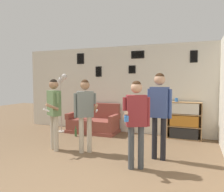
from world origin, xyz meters
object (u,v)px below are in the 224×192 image
bottle_on_floor (76,132)px  person_player_foreground_left (54,107)px  person_watcher_holding_cup (136,116)px  bookshelf (184,121)px  couch (94,123)px  person_spectator_near_bookshelf (159,106)px  drinking_cup (176,100)px  floor_lamp (61,87)px  person_player_foreground_center (85,108)px

bottle_on_floor → person_player_foreground_left: bearing=-81.6°
person_player_foreground_left → person_watcher_holding_cup: bearing=-10.6°
bookshelf → person_watcher_holding_cup: 2.66m
couch → person_watcher_holding_cup: size_ratio=0.97×
person_spectator_near_bookshelf → drinking_cup: person_spectator_near_bookshelf is taller
person_player_foreground_left → person_spectator_near_bookshelf: (2.38, 0.26, 0.09)m
person_player_foreground_left → drinking_cup: (2.56, 2.14, 0.07)m
couch → person_spectator_near_bookshelf: 2.97m
bookshelf → person_player_foreground_left: person_player_foreground_left is taller
couch → bookshelf: bookshelf is taller
bookshelf → floor_lamp: bearing=-171.7°
person_watcher_holding_cup → drinking_cup: 2.57m
person_player_foreground_center → drinking_cup: size_ratio=15.94×
person_player_foreground_center → person_watcher_holding_cup: bearing=-20.5°
person_player_foreground_left → person_spectator_near_bookshelf: bearing=6.3°
person_player_foreground_center → person_spectator_near_bookshelf: person_spectator_near_bookshelf is taller
person_player_foreground_left → floor_lamp: bearing=119.5°
bookshelf → drinking_cup: size_ratio=10.02×
person_player_foreground_center → drinking_cup: person_player_foreground_center is taller
floor_lamp → person_watcher_holding_cup: (2.98, -1.99, -0.42)m
couch → bottle_on_floor: bearing=-110.9°
bottle_on_floor → floor_lamp: bearing=155.5°
floor_lamp → bottle_on_floor: (0.72, -0.33, -1.30)m
person_watcher_holding_cup → drinking_cup: person_watcher_holding_cup is taller
floor_lamp → person_player_foreground_center: floor_lamp is taller
couch → floor_lamp: bearing=-160.8°
couch → drinking_cup: 2.62m
couch → drinking_cup: drinking_cup is taller
person_watcher_holding_cup → bottle_on_floor: size_ratio=5.42×
person_watcher_holding_cup → person_spectator_near_bookshelf: person_spectator_near_bookshelf is taller
person_spectator_near_bookshelf → person_player_foreground_center: bearing=-174.4°
person_watcher_holding_cup → couch: bearing=130.7°
bookshelf → drinking_cup: bearing=179.9°
couch → bookshelf: size_ratio=1.52×
bottle_on_floor → person_watcher_holding_cup: bearing=-36.4°
floor_lamp → bookshelf: bearing=8.3°
person_spectator_near_bookshelf → person_watcher_holding_cup: bearing=-115.5°
person_player_foreground_left → person_spectator_near_bookshelf: size_ratio=0.93×
floor_lamp → person_player_foreground_left: 1.89m
bottle_on_floor → drinking_cup: drinking_cup is taller
bottle_on_floor → bookshelf: bearing=16.2°
person_player_foreground_left → person_player_foreground_center: (0.76, 0.10, -0.01)m
person_watcher_holding_cup → person_spectator_near_bookshelf: (0.31, 0.65, 0.12)m
bookshelf → person_player_foreground_center: 2.90m
drinking_cup → bookshelf: bearing=-0.1°
person_player_foreground_center → person_player_foreground_left: bearing=-172.3°
bookshelf → drinking_cup: (-0.22, 0.00, 0.57)m
person_player_foreground_center → drinking_cup: 2.71m
person_player_foreground_center → couch: bearing=110.7°
couch → person_player_foreground_center: 2.09m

